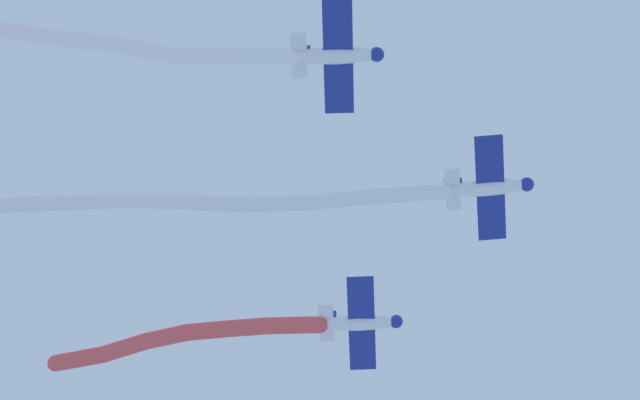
{
  "coord_description": "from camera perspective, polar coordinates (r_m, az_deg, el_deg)",
  "views": [
    {
      "loc": [
        4.46,
        -35.06,
        3.56
      ],
      "look_at": [
        -11.06,
        0.53,
        67.46
      ],
      "focal_mm": 79.66,
      "sensor_mm": 36.0,
      "label": 1
    }
  ],
  "objects": [
    {
      "name": "airplane_left_wing",
      "position": [
        79.27,
        1.65,
        -4.95
      ],
      "size": [
        4.96,
        6.43,
        1.6
      ],
      "rotation": [
        0.0,
        0.0,
        0.37
      ],
      "color": "silver"
    },
    {
      "name": "airplane_lead",
      "position": [
        74.92,
        6.82,
        0.51
      ],
      "size": [
        4.96,
        6.47,
        1.6
      ],
      "rotation": [
        0.0,
        0.0,
        0.32
      ],
      "color": "silver"
    },
    {
      "name": "smoke_trail_left_wing",
      "position": [
        79.88,
        -5.42,
        -5.56
      ],
      "size": [
        15.57,
        4.72,
        1.45
      ],
      "color": "#DB4C4C"
    },
    {
      "name": "smoke_trail_right_wing",
      "position": [
        71.67,
        -10.24,
        6.49
      ],
      "size": [
        20.21,
        12.38,
        1.26
      ],
      "color": "white"
    },
    {
      "name": "airplane_right_wing",
      "position": [
        71.12,
        0.7,
        5.83
      ],
      "size": [
        4.95,
        6.42,
        1.6
      ],
      "rotation": [
        0.0,
        0.0,
        0.38
      ],
      "color": "silver"
    },
    {
      "name": "smoke_trail_lead",
      "position": [
        75.17,
        -6.55,
        -0.02
      ],
      "size": [
        28.47,
        13.04,
        1.45
      ],
      "color": "white"
    }
  ]
}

